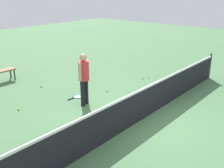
{
  "coord_description": "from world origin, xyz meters",
  "views": [
    {
      "loc": [
        6.08,
        3.92,
        3.62
      ],
      "look_at": [
        0.17,
        -1.02,
        0.9
      ],
      "focal_mm": 43.78,
      "sensor_mm": 36.0,
      "label": 1
    }
  ],
  "objects_px": {
    "tennis_ball_near_player": "(148,77)",
    "tennis_ball_stray_right": "(107,91)",
    "player_near_side": "(84,75)",
    "tennis_ball_midcourt": "(142,78)",
    "tennis_racket_near_player": "(77,97)",
    "tennis_ball_stray_left": "(40,157)",
    "tennis_ball_baseline": "(41,87)",
    "tennis_ball_by_net": "(18,109)"
  },
  "relations": [
    {
      "from": "tennis_ball_near_player",
      "to": "tennis_ball_stray_right",
      "type": "height_order",
      "value": "same"
    },
    {
      "from": "player_near_side",
      "to": "tennis_ball_midcourt",
      "type": "height_order",
      "value": "player_near_side"
    },
    {
      "from": "tennis_racket_near_player",
      "to": "tennis_ball_near_player",
      "type": "distance_m",
      "value": 3.5
    },
    {
      "from": "tennis_racket_near_player",
      "to": "tennis_ball_stray_left",
      "type": "xyz_separation_m",
      "value": [
        3.03,
        2.02,
        0.02
      ]
    },
    {
      "from": "tennis_ball_near_player",
      "to": "tennis_ball_baseline",
      "type": "distance_m",
      "value": 4.42
    },
    {
      "from": "tennis_ball_near_player",
      "to": "tennis_ball_baseline",
      "type": "relative_size",
      "value": 1.0
    },
    {
      "from": "tennis_ball_midcourt",
      "to": "tennis_ball_baseline",
      "type": "height_order",
      "value": "same"
    },
    {
      "from": "tennis_ball_stray_left",
      "to": "player_near_side",
      "type": "bearing_deg",
      "value": -153.91
    },
    {
      "from": "tennis_racket_near_player",
      "to": "tennis_ball_stray_right",
      "type": "distance_m",
      "value": 1.18
    },
    {
      "from": "tennis_ball_by_net",
      "to": "tennis_ball_baseline",
      "type": "distance_m",
      "value": 2.09
    },
    {
      "from": "tennis_ball_midcourt",
      "to": "tennis_ball_baseline",
      "type": "bearing_deg",
      "value": -35.51
    },
    {
      "from": "tennis_ball_near_player",
      "to": "tennis_ball_by_net",
      "type": "relative_size",
      "value": 1.0
    },
    {
      "from": "tennis_racket_near_player",
      "to": "tennis_ball_near_player",
      "type": "xyz_separation_m",
      "value": [
        -3.42,
        0.76,
        0.02
      ]
    },
    {
      "from": "tennis_ball_stray_left",
      "to": "tennis_racket_near_player",
      "type": "bearing_deg",
      "value": -146.31
    },
    {
      "from": "tennis_racket_near_player",
      "to": "player_near_side",
      "type": "bearing_deg",
      "value": 68.04
    },
    {
      "from": "tennis_ball_baseline",
      "to": "tennis_racket_near_player",
      "type": "bearing_deg",
      "value": 96.12
    },
    {
      "from": "tennis_ball_stray_left",
      "to": "tennis_ball_by_net",
      "type": "bearing_deg",
      "value": -112.9
    },
    {
      "from": "tennis_ball_stray_right",
      "to": "tennis_ball_baseline",
      "type": "bearing_deg",
      "value": -60.43
    },
    {
      "from": "tennis_ball_baseline",
      "to": "tennis_ball_midcourt",
      "type": "bearing_deg",
      "value": 144.49
    },
    {
      "from": "tennis_ball_midcourt",
      "to": "tennis_ball_stray_left",
      "type": "height_order",
      "value": "same"
    },
    {
      "from": "player_near_side",
      "to": "tennis_ball_near_player",
      "type": "height_order",
      "value": "player_near_side"
    },
    {
      "from": "tennis_ball_baseline",
      "to": "tennis_ball_stray_right",
      "type": "xyz_separation_m",
      "value": [
        -1.28,
        2.26,
        0.0
      ]
    },
    {
      "from": "tennis_racket_near_player",
      "to": "tennis_ball_by_net",
      "type": "bearing_deg",
      "value": -17.59
    },
    {
      "from": "player_near_side",
      "to": "tennis_ball_midcourt",
      "type": "xyz_separation_m",
      "value": [
        -3.45,
        -0.05,
        -0.98
      ]
    },
    {
      "from": "tennis_ball_by_net",
      "to": "tennis_ball_stray_left",
      "type": "xyz_separation_m",
      "value": [
        1.11,
        2.63,
        0.0
      ]
    },
    {
      "from": "tennis_ball_stray_left",
      "to": "tennis_ball_stray_right",
      "type": "bearing_deg",
      "value": -159.31
    },
    {
      "from": "player_near_side",
      "to": "tennis_ball_stray_left",
      "type": "bearing_deg",
      "value": 26.09
    },
    {
      "from": "tennis_racket_near_player",
      "to": "tennis_ball_stray_right",
      "type": "bearing_deg",
      "value": 156.85
    },
    {
      "from": "tennis_racket_near_player",
      "to": "tennis_ball_stray_right",
      "type": "height_order",
      "value": "tennis_ball_stray_right"
    },
    {
      "from": "tennis_ball_by_net",
      "to": "tennis_ball_stray_left",
      "type": "relative_size",
      "value": 1.0
    },
    {
      "from": "tennis_ball_stray_right",
      "to": "tennis_ball_near_player",
      "type": "bearing_deg",
      "value": 172.9
    },
    {
      "from": "tennis_racket_near_player",
      "to": "tennis_ball_midcourt",
      "type": "bearing_deg",
      "value": 169.04
    },
    {
      "from": "tennis_racket_near_player",
      "to": "tennis_ball_baseline",
      "type": "bearing_deg",
      "value": -83.88
    },
    {
      "from": "tennis_ball_by_net",
      "to": "tennis_ball_stray_right",
      "type": "distance_m",
      "value": 3.19
    },
    {
      "from": "tennis_ball_near_player",
      "to": "tennis_ball_by_net",
      "type": "bearing_deg",
      "value": -14.33
    },
    {
      "from": "tennis_ball_near_player",
      "to": "tennis_ball_midcourt",
      "type": "relative_size",
      "value": 1.0
    },
    {
      "from": "tennis_ball_by_net",
      "to": "tennis_ball_midcourt",
      "type": "xyz_separation_m",
      "value": [
        -5.1,
        1.22,
        0.0
      ]
    },
    {
      "from": "tennis_ball_baseline",
      "to": "tennis_ball_stray_right",
      "type": "distance_m",
      "value": 2.59
    },
    {
      "from": "tennis_ball_midcourt",
      "to": "tennis_ball_stray_left",
      "type": "bearing_deg",
      "value": 12.74
    },
    {
      "from": "tennis_racket_near_player",
      "to": "tennis_ball_stray_left",
      "type": "distance_m",
      "value": 3.64
    },
    {
      "from": "player_near_side",
      "to": "tennis_ball_by_net",
      "type": "distance_m",
      "value": 2.3
    },
    {
      "from": "tennis_ball_midcourt",
      "to": "tennis_ball_stray_left",
      "type": "xyz_separation_m",
      "value": [
        6.21,
        1.4,
        0.0
      ]
    }
  ]
}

